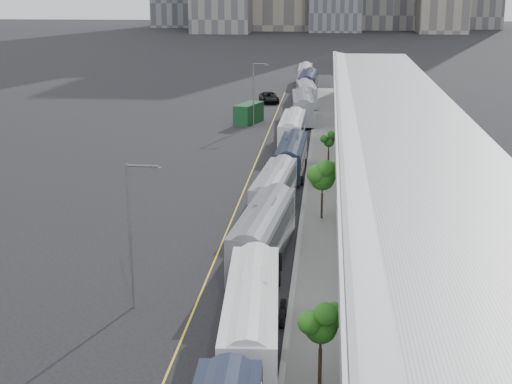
# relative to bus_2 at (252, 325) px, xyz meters

# --- Properties ---
(sidewalk) EXTENTS (10.00, 170.00, 0.12)m
(sidewalk) POSITION_rel_bus_2_xyz_m (6.53, 20.31, -1.58)
(sidewalk) COLOR gray
(sidewalk) RESTS_ON ground
(lane_line) EXTENTS (0.12, 160.00, 0.02)m
(lane_line) POSITION_rel_bus_2_xyz_m (-3.97, 20.31, -1.63)
(lane_line) COLOR gold
(lane_line) RESTS_ON ground
(depot) EXTENTS (12.45, 160.40, 7.20)m
(depot) POSITION_rel_bus_2_xyz_m (10.53, 20.31, 1.87)
(depot) COLOR gray
(depot) RESTS_ON ground
(bus_2) EXTENTS (3.51, 13.47, 3.90)m
(bus_2) POSITION_rel_bus_2_xyz_m (0.00, 0.00, 0.00)
(bus_2) COLOR white
(bus_2) RESTS_ON ground
(bus_3) EXTENTS (3.81, 13.38, 3.86)m
(bus_3) POSITION_rel_bus_2_xyz_m (-0.59, 14.30, -0.02)
(bus_3) COLOR slate
(bus_3) RESTS_ON ground
(bus_4) EXTENTS (3.33, 12.20, 3.52)m
(bus_4) POSITION_rel_bus_2_xyz_m (-0.72, 26.69, -0.16)
(bus_4) COLOR #94959D
(bus_4) RESTS_ON ground
(bus_5) EXTENTS (2.73, 12.20, 3.55)m
(bus_5) POSITION_rel_bus_2_xyz_m (0.11, 39.60, -0.15)
(bus_5) COLOR #161E31
(bus_5) RESTS_ON ground
(bus_6) EXTENTS (2.85, 12.78, 3.73)m
(bus_6) POSITION_rel_bus_2_xyz_m (-0.50, 53.58, -0.07)
(bus_6) COLOR silver
(bus_6) RESTS_ON ground
(bus_7) EXTENTS (3.52, 13.69, 3.96)m
(bus_7) POSITION_rel_bus_2_xyz_m (0.12, 70.44, 0.03)
(bus_7) COLOR slate
(bus_7) RESTS_ON ground
(bus_8) EXTENTS (3.75, 12.87, 3.71)m
(bus_8) POSITION_rel_bus_2_xyz_m (0.18, 85.09, -0.08)
(bus_8) COLOR #A0A2AA
(bus_8) RESTS_ON ground
(bus_9) EXTENTS (3.14, 13.77, 4.01)m
(bus_9) POSITION_rel_bus_2_xyz_m (0.19, 97.02, 0.05)
(bus_9) COLOR #172033
(bus_9) RESTS_ON ground
(bus_10) EXTENTS (2.81, 12.58, 3.67)m
(bus_10) POSITION_rel_bus_2_xyz_m (-0.82, 111.51, -0.10)
(bus_10) COLOR silver
(bus_10) RESTS_ON ground
(tree_1) EXTENTS (1.57, 1.57, 4.09)m
(tree_1) POSITION_rel_bus_2_xyz_m (3.55, -3.03, 1.62)
(tree_1) COLOR black
(tree_1) RESTS_ON ground
(tree_2) EXTENTS (2.04, 2.04, 4.81)m
(tree_2) POSITION_rel_bus_2_xyz_m (3.32, 24.34, 2.12)
(tree_2) COLOR black
(tree_2) RESTS_ON ground
(tree_3) EXTENTS (1.08, 1.08, 3.57)m
(tree_3) POSITION_rel_bus_2_xyz_m (3.79, 42.18, 1.27)
(tree_3) COLOR black
(tree_3) RESTS_ON ground
(street_lamp_near) EXTENTS (2.04, 0.22, 8.77)m
(street_lamp_near) POSITION_rel_bus_2_xyz_m (-7.43, 5.34, 3.43)
(street_lamp_near) COLOR #59595E
(street_lamp_near) RESTS_ON ground
(street_lamp_far) EXTENTS (2.04, 0.22, 8.41)m
(street_lamp_far) POSITION_rel_bus_2_xyz_m (-6.11, 66.49, 3.24)
(street_lamp_far) COLOR #59595E
(street_lamp_far) RESTS_ON ground
(shipping_container) EXTENTS (3.76, 6.11, 2.74)m
(shipping_container) POSITION_rel_bus_2_xyz_m (-7.15, 68.39, -0.28)
(shipping_container) COLOR #11391C
(shipping_container) RESTS_ON ground
(suv) EXTENTS (3.85, 6.40, 1.66)m
(suv) POSITION_rel_bus_2_xyz_m (-5.83, 87.66, -0.81)
(suv) COLOR black
(suv) RESTS_ON ground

